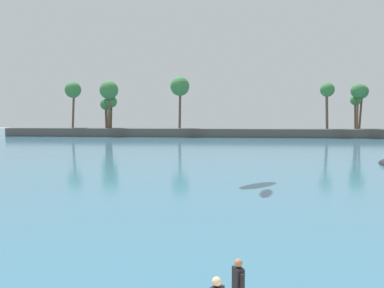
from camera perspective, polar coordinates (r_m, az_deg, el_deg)
name	(u,v)px	position (r m, az deg, el deg)	size (l,w,h in m)	color
sea	(223,144)	(69.57, 4.11, 0.04)	(220.00, 117.44, 0.06)	#386B84
palm_headland	(237,120)	(88.12, 6.07, 3.22)	(92.36, 6.88, 12.63)	#514C47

